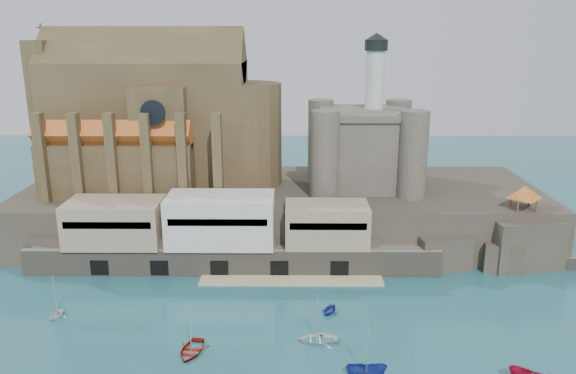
# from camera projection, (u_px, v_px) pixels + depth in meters

# --- Properties ---
(ground) EXTENTS (300.00, 300.00, 0.00)m
(ground) POSITION_uv_depth(u_px,v_px,m) (276.00, 339.00, 74.83)
(ground) COLOR #1B515A
(ground) RESTS_ON ground
(promontory) EXTENTS (100.00, 36.00, 10.00)m
(promontory) POSITION_uv_depth(u_px,v_px,m) (281.00, 212.00, 111.41)
(promontory) COLOR #2B2620
(promontory) RESTS_ON ground
(quay) EXTENTS (70.00, 12.00, 13.05)m
(quay) POSITION_uv_depth(u_px,v_px,m) (220.00, 235.00, 95.48)
(quay) COLOR #6C6657
(quay) RESTS_ON ground
(church) EXTENTS (47.00, 25.93, 30.51)m
(church) POSITION_uv_depth(u_px,v_px,m) (158.00, 124.00, 109.32)
(church) COLOR #453720
(church) RESTS_ON promontory
(castle_keep) EXTENTS (21.20, 21.20, 29.30)m
(castle_keep) POSITION_uv_depth(u_px,v_px,m) (364.00, 144.00, 109.33)
(castle_keep) COLOR #4B443B
(castle_keep) RESTS_ON promontory
(rock_outcrop) EXTENTS (14.50, 10.50, 8.70)m
(rock_outcrop) POSITION_uv_depth(u_px,v_px,m) (519.00, 241.00, 98.33)
(rock_outcrop) COLOR #2B2620
(rock_outcrop) RESTS_ON ground
(pavilion) EXTENTS (6.40, 6.40, 5.40)m
(pavilion) POSITION_uv_depth(u_px,v_px,m) (525.00, 194.00, 96.14)
(pavilion) COLOR #453720
(pavilion) RESTS_ON rock_outcrop
(boat_0) EXTENTS (4.20, 1.88, 5.68)m
(boat_0) POSITION_uv_depth(u_px,v_px,m) (191.00, 352.00, 71.81)
(boat_0) COLOR #900D05
(boat_0) RESTS_ON ground
(boat_4) EXTENTS (3.29, 2.43, 3.42)m
(boat_4) POSITION_uv_depth(u_px,v_px,m) (57.00, 317.00, 80.64)
(boat_4) COLOR silver
(boat_4) RESTS_ON ground
(boat_6) EXTENTS (1.17, 3.92, 5.48)m
(boat_6) POSITION_uv_depth(u_px,v_px,m) (317.00, 341.00, 74.39)
(boat_6) COLOR silver
(boat_6) RESTS_ON ground
(boat_7) EXTENTS (3.51, 3.07, 3.47)m
(boat_7) POSITION_uv_depth(u_px,v_px,m) (330.00, 313.00, 81.84)
(boat_7) COLOR navy
(boat_7) RESTS_ON ground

